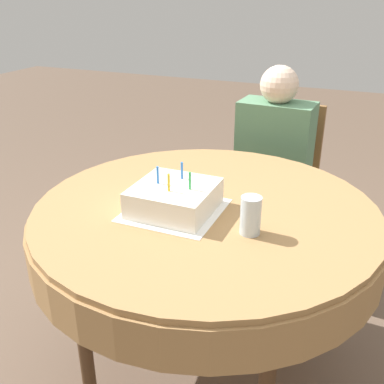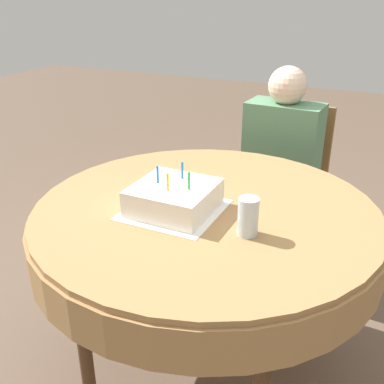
# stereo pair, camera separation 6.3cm
# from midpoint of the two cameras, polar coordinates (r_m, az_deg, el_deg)

# --- Properties ---
(ground_plane) EXTENTS (12.00, 12.00, 0.00)m
(ground_plane) POSITION_cam_midpoint_polar(r_m,az_deg,el_deg) (2.01, 2.42, -21.73)
(ground_plane) COLOR brown
(dining_table) EXTENTS (1.20, 1.20, 0.76)m
(dining_table) POSITION_cam_midpoint_polar(r_m,az_deg,el_deg) (1.59, 2.85, -4.65)
(dining_table) COLOR #9E7547
(dining_table) RESTS_ON ground_plane
(chair) EXTENTS (0.47, 0.47, 0.89)m
(chair) POSITION_cam_midpoint_polar(r_m,az_deg,el_deg) (2.48, 12.23, 1.41)
(chair) COLOR brown
(chair) RESTS_ON ground_plane
(person) EXTENTS (0.38, 0.31, 1.11)m
(person) POSITION_cam_midpoint_polar(r_m,az_deg,el_deg) (2.33, 11.90, 4.56)
(person) COLOR beige
(person) RESTS_ON ground_plane
(napkin) EXTENTS (0.31, 0.31, 0.00)m
(napkin) POSITION_cam_midpoint_polar(r_m,az_deg,el_deg) (1.52, -1.08, -2.27)
(napkin) COLOR white
(napkin) RESTS_ON dining_table
(birthday_cake) EXTENTS (0.26, 0.26, 0.15)m
(birthday_cake) POSITION_cam_midpoint_polar(r_m,az_deg,el_deg) (1.50, -1.09, -0.71)
(birthday_cake) COLOR white
(birthday_cake) RESTS_ON dining_table
(drinking_glass) EXTENTS (0.06, 0.06, 0.12)m
(drinking_glass) POSITION_cam_midpoint_polar(r_m,az_deg,el_deg) (1.36, 8.46, -3.13)
(drinking_glass) COLOR silver
(drinking_glass) RESTS_ON dining_table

